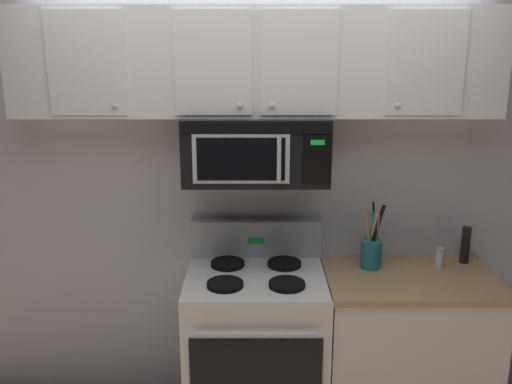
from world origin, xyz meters
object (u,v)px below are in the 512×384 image
(stove_range, at_px, (256,346))
(pepper_mill, at_px, (465,245))
(over_range_microwave, at_px, (256,149))
(utensil_crock_teal, at_px, (371,249))
(salt_shaker, at_px, (440,257))

(stove_range, xyz_separation_m, pepper_mill, (1.19, 0.18, 0.54))
(over_range_microwave, relative_size, utensil_crock_teal, 1.99)
(over_range_microwave, height_order, utensil_crock_teal, over_range_microwave)
(over_range_microwave, xyz_separation_m, pepper_mill, (1.19, 0.07, -0.57))
(utensil_crock_teal, relative_size, pepper_mill, 1.80)
(over_range_microwave, distance_m, pepper_mill, 1.32)
(over_range_microwave, relative_size, pepper_mill, 3.60)
(stove_range, height_order, pepper_mill, stove_range)
(stove_range, xyz_separation_m, salt_shaker, (1.03, 0.12, 0.49))
(utensil_crock_teal, height_order, salt_shaker, utensil_crock_teal)
(stove_range, distance_m, over_range_microwave, 1.11)
(stove_range, relative_size, utensil_crock_teal, 2.94)
(utensil_crock_teal, relative_size, salt_shaker, 3.42)
(salt_shaker, bearing_deg, stove_range, -173.37)
(utensil_crock_teal, bearing_deg, pepper_mill, 7.50)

